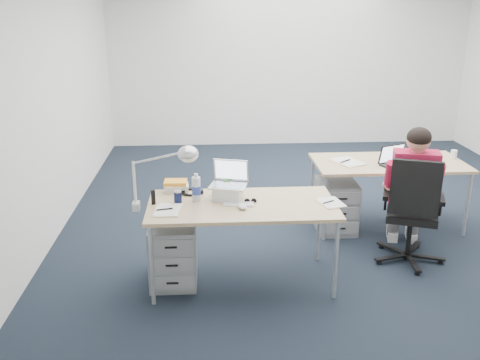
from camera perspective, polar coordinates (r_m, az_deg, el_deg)
The scene contains 24 objects.
floor at distance 6.15m, azimuth 9.84°, elevation -4.34°, with size 7.00×7.00×0.00m, color black.
room at distance 5.72m, azimuth 10.79°, elevation 11.69°, with size 6.02×7.02×2.80m.
desk_near at distance 4.56m, azimuth 0.22°, elevation -3.07°, with size 1.60×0.80×0.73m.
desk_far at distance 5.96m, azimuth 15.57°, elevation 1.47°, with size 1.60×0.80×0.73m.
office_chair at distance 5.30m, azimuth 17.65°, elevation -5.32°, with size 0.86×0.86×1.06m.
seated_person at distance 5.35m, azimuth 17.76°, elevation -1.17°, with size 0.51×0.77×1.29m.
drawer_pedestal_near at distance 4.75m, azimuth -7.11°, elevation -7.68°, with size 0.40×0.50×0.55m, color gray.
drawer_pedestal_far at distance 5.85m, azimuth 10.16°, elevation -2.69°, with size 0.40×0.50×0.55m, color gray.
silver_laptop at distance 4.59m, azimuth -1.30°, elevation -0.16°, with size 0.31×0.24×0.33m, color silver, non-canonical shape.
wireless_keyboard at distance 4.52m, azimuth -0.14°, elevation -2.56°, with size 0.25×0.10×0.01m, color white.
computer_mouse at distance 4.43m, azimuth 0.25°, elevation -2.87°, with size 0.07×0.11×0.04m, color white.
headphones at distance 4.80m, azimuth -5.26°, elevation -1.22°, with size 0.23×0.18×0.04m, color black, non-canonical shape.
can_koozie at distance 4.57m, azimuth -6.64°, elevation -1.79°, with size 0.07×0.07×0.11m, color #13193B.
water_bottle at distance 4.59m, azimuth -4.69°, elevation -0.77°, with size 0.08×0.08×0.24m, color silver.
bear_figurine at distance 4.72m, azimuth -1.43°, elevation -0.81°, with size 0.08×0.06×0.14m, color #29681B, non-canonical shape.
book_stack at distance 4.86m, azimuth -6.83°, elevation -0.64°, with size 0.22×0.16×0.10m, color silver.
cordless_phone at distance 4.57m, azimuth -9.24°, elevation -1.83°, with size 0.03×0.02×0.13m, color black.
papers_left at distance 4.43m, azimuth -7.80°, elevation -3.22°, with size 0.20×0.29×0.01m, color #EDCF89.
papers_right at distance 4.61m, azimuth 9.60°, elevation -2.42°, with size 0.18×0.26×0.01m, color #EDCF89.
sunglasses at distance 4.57m, azimuth 1.13°, elevation -2.27°, with size 0.11×0.05×0.02m, color black, non-canonical shape.
desk_lamp at distance 4.37m, azimuth -9.03°, elevation 0.29°, with size 0.50×0.18×0.56m, color silver, non-canonical shape.
dark_laptop at distance 5.77m, azimuth 16.57°, elevation 2.47°, with size 0.31×0.30×0.23m, color black, non-canonical shape.
far_cup at distance 6.29m, azimuth 21.85°, elevation 2.56°, with size 0.07×0.07×0.09m, color white.
far_papers at distance 5.81m, azimuth 11.38°, elevation 1.88°, with size 0.24×0.34×0.01m, color white.
Camera 1 is at (-1.40, -5.51, 2.37)m, focal length 40.00 mm.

